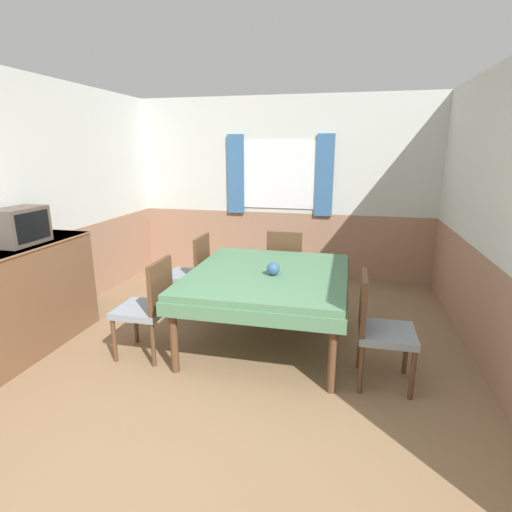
# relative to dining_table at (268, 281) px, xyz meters

# --- Properties ---
(ground_plane) EXTENTS (16.00, 16.00, 0.00)m
(ground_plane) POSITION_rel_dining_table_xyz_m (-0.24, -1.89, -0.63)
(ground_plane) COLOR #846647
(wall_back) EXTENTS (4.73, 0.10, 2.60)m
(wall_back) POSITION_rel_dining_table_xyz_m (-0.25, 2.25, 0.68)
(wall_back) COLOR silver
(wall_back) RESTS_ON ground_plane
(wall_left) EXTENTS (0.05, 4.52, 2.60)m
(wall_left) POSITION_rel_dining_table_xyz_m (-2.43, 0.17, 0.67)
(wall_left) COLOR silver
(wall_left) RESTS_ON ground_plane
(wall_right) EXTENTS (0.05, 4.52, 2.60)m
(wall_right) POSITION_rel_dining_table_xyz_m (1.95, 0.17, 0.67)
(wall_right) COLOR silver
(wall_right) RESTS_ON ground_plane
(dining_table) EXTENTS (1.52, 1.69, 0.72)m
(dining_table) POSITION_rel_dining_table_xyz_m (0.00, 0.00, 0.00)
(dining_table) COLOR #4C7A56
(dining_table) RESTS_ON ground_plane
(chair_left_near) EXTENTS (0.44, 0.44, 0.92)m
(chair_left_near) POSITION_rel_dining_table_xyz_m (-1.01, -0.52, -0.12)
(chair_left_near) COLOR brown
(chair_left_near) RESTS_ON ground_plane
(chair_head_window) EXTENTS (0.44, 0.44, 0.92)m
(chair_head_window) POSITION_rel_dining_table_xyz_m (0.00, 1.09, -0.12)
(chair_head_window) COLOR brown
(chair_head_window) RESTS_ON ground_plane
(chair_left_far) EXTENTS (0.44, 0.44, 0.92)m
(chair_left_far) POSITION_rel_dining_table_xyz_m (-1.01, 0.52, -0.12)
(chair_left_far) COLOR brown
(chair_left_far) RESTS_ON ground_plane
(chair_right_near) EXTENTS (0.44, 0.44, 0.92)m
(chair_right_near) POSITION_rel_dining_table_xyz_m (1.01, -0.52, -0.12)
(chair_right_near) COLOR brown
(chair_right_near) RESTS_ON ground_plane
(sideboard) EXTENTS (0.46, 1.59, 1.02)m
(sideboard) POSITION_rel_dining_table_xyz_m (-2.17, -0.74, -0.11)
(sideboard) COLOR brown
(sideboard) RESTS_ON ground_plane
(tv) EXTENTS (0.29, 0.47, 0.34)m
(tv) POSITION_rel_dining_table_xyz_m (-2.18, -0.61, 0.57)
(tv) COLOR #51473D
(tv) RESTS_ON sideboard
(vase) EXTENTS (0.12, 0.12, 0.12)m
(vase) POSITION_rel_dining_table_xyz_m (0.07, -0.10, 0.16)
(vase) COLOR #335684
(vase) RESTS_ON dining_table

